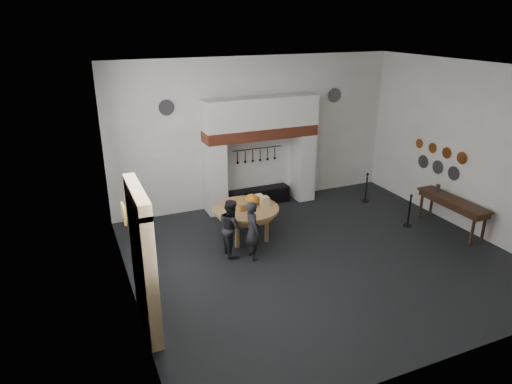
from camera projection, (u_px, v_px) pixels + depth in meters
name	position (u px, v px, depth m)	size (l,w,h in m)	color
floor	(320.00, 256.00, 11.26)	(9.00, 8.00, 0.02)	black
ceiling	(330.00, 69.00, 9.65)	(9.00, 8.00, 0.02)	silver
wall_back	(256.00, 132.00, 13.89)	(9.00, 0.02, 4.50)	white
wall_front	(460.00, 245.00, 7.02)	(9.00, 0.02, 4.50)	white
wall_left	(124.00, 199.00, 8.81)	(0.02, 8.00, 4.50)	white
wall_right	(471.00, 149.00, 12.10)	(0.02, 8.00, 4.50)	white
chimney_pier_left	(215.00, 178.00, 13.47)	(0.55, 0.70, 2.15)	silver
chimney_pier_right	(303.00, 166.00, 14.55)	(0.55, 0.70, 2.15)	silver
hearth_brick_band	(261.00, 133.00, 13.57)	(3.50, 0.72, 0.32)	#9E442B
chimney_hood	(261.00, 112.00, 13.35)	(3.50, 0.70, 0.90)	silver
iron_range	(260.00, 196.00, 14.37)	(1.90, 0.45, 0.50)	black
utensil_rail	(257.00, 149.00, 14.00)	(0.02, 0.02, 1.60)	black
door_recess	(139.00, 268.00, 8.32)	(0.04, 1.10, 2.50)	black
door_jamb_near	(151.00, 284.00, 7.73)	(0.22, 0.30, 2.60)	tan
door_jamb_far	(137.00, 248.00, 8.93)	(0.22, 0.30, 2.60)	tan
door_lintel	(137.00, 196.00, 7.85)	(0.22, 1.70, 0.30)	tan
wall_plaque	(124.00, 214.00, 9.74)	(0.05, 0.34, 0.44)	gold
work_table	(246.00, 209.00, 11.92)	(1.73, 1.73, 0.07)	tan
pumpkin	(252.00, 200.00, 12.01)	(0.36, 0.36, 0.31)	orange
cheese_block_big	(264.00, 201.00, 12.01)	(0.22, 0.22, 0.24)	#DFC685
cheese_block_small	(259.00, 198.00, 12.26)	(0.18, 0.18, 0.20)	#FFEC98
wicker_basket	(243.00, 207.00, 11.69)	(0.32, 0.32, 0.22)	olive
bread_loaf	(238.00, 201.00, 12.15)	(0.31, 0.18, 0.13)	#A9773C
visitor_near	(253.00, 231.00, 10.94)	(0.54, 0.35, 1.48)	black
visitor_far	(231.00, 227.00, 11.14)	(0.70, 0.55, 1.45)	black
side_table	(453.00, 200.00, 12.40)	(0.55, 2.20, 0.06)	#361F13
pewter_jug	(438.00, 188.00, 12.86)	(0.12, 0.12, 0.22)	#434448
copper_pan_a	(462.00, 158.00, 12.37)	(0.34, 0.34, 0.03)	#C6662D
copper_pan_b	(447.00, 153.00, 12.84)	(0.32, 0.32, 0.03)	#C6662D
copper_pan_c	(433.00, 148.00, 13.31)	(0.30, 0.30, 0.03)	#C6662D
copper_pan_d	(419.00, 144.00, 13.78)	(0.28, 0.28, 0.03)	#C6662D
pewter_plate_left	(454.00, 173.00, 12.72)	(0.40, 0.40, 0.03)	#4C4C51
pewter_plate_mid	(438.00, 167.00, 13.23)	(0.40, 0.40, 0.03)	#4C4C51
pewter_plate_right	(423.00, 162.00, 13.75)	(0.40, 0.40, 0.03)	#4C4C51
pewter_plate_back_left	(167.00, 108.00, 12.52)	(0.44, 0.44, 0.03)	#4C4C51
pewter_plate_back_right	(335.00, 95.00, 14.50)	(0.44, 0.44, 0.03)	#4C4C51
barrier_post_near	(409.00, 211.00, 12.74)	(0.05, 0.05, 0.90)	black
barrier_post_far	(366.00, 188.00, 14.46)	(0.05, 0.05, 0.90)	black
barrier_rope	(388.00, 186.00, 13.46)	(0.04, 0.04, 2.00)	silver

